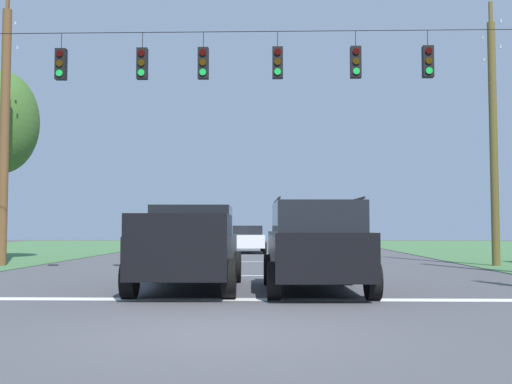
% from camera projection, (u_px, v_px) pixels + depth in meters
% --- Properties ---
extents(ground_plane, '(120.00, 120.00, 0.00)m').
position_uv_depth(ground_plane, '(219.00, 332.00, 8.36)').
color(ground_plane, '#47474C').
extents(stop_bar_stripe, '(15.16, 0.45, 0.01)m').
position_uv_depth(stop_bar_stripe, '(235.00, 299.00, 12.13)').
color(stop_bar_stripe, white).
rests_on(stop_bar_stripe, ground).
extents(lane_dash_0, '(2.50, 0.15, 0.01)m').
position_uv_depth(lane_dash_0, '(247.00, 275.00, 18.12)').
color(lane_dash_0, white).
rests_on(lane_dash_0, ground).
extents(lane_dash_1, '(2.50, 0.15, 0.01)m').
position_uv_depth(lane_dash_1, '(254.00, 262.00, 25.41)').
color(lane_dash_1, white).
rests_on(lane_dash_1, ground).
extents(lane_dash_2, '(2.50, 0.15, 0.01)m').
position_uv_depth(lane_dash_2, '(258.00, 254.00, 32.88)').
color(lane_dash_2, white).
rests_on(lane_dash_2, ground).
extents(lane_dash_3, '(2.50, 0.15, 0.01)m').
position_uv_depth(lane_dash_3, '(261.00, 249.00, 40.22)').
color(lane_dash_3, white).
rests_on(lane_dash_3, ground).
extents(overhead_signal_span, '(17.91, 0.31, 7.86)m').
position_uv_depth(overhead_signal_span, '(249.00, 123.00, 18.39)').
color(overhead_signal_span, brown).
rests_on(overhead_signal_span, ground).
extents(pickup_truck, '(2.38, 5.45, 1.95)m').
position_uv_depth(pickup_truck, '(190.00, 247.00, 14.23)').
color(pickup_truck, black).
rests_on(pickup_truck, ground).
extents(suv_black, '(2.34, 4.86, 2.05)m').
position_uv_depth(suv_black, '(315.00, 244.00, 13.64)').
color(suv_black, black).
rests_on(suv_black, ground).
extents(distant_car_crossing_white, '(2.21, 4.39, 1.52)m').
position_uv_depth(distant_car_crossing_white, '(247.00, 239.00, 34.21)').
color(distant_car_crossing_white, silver).
rests_on(distant_car_crossing_white, ground).
extents(utility_pole_mid_right, '(0.29, 1.99, 9.88)m').
position_uv_depth(utility_pole_mid_right, '(493.00, 135.00, 22.62)').
color(utility_pole_mid_right, brown).
rests_on(utility_pole_mid_right, ground).
extents(utility_pole_near_left, '(0.34, 1.98, 10.14)m').
position_uv_depth(utility_pole_near_left, '(5.00, 131.00, 22.71)').
color(utility_pole_near_left, brown).
rests_on(utility_pole_near_left, ground).
extents(tree_roadside_right, '(3.19, 3.19, 8.26)m').
position_uv_depth(tree_roadside_right, '(1.00, 123.00, 26.60)').
color(tree_roadside_right, brown).
rests_on(tree_roadside_right, ground).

